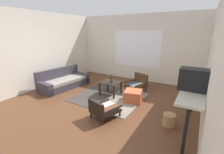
{
  "coord_description": "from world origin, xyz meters",
  "views": [
    {
      "loc": [
        2.45,
        -3.18,
        2.01
      ],
      "look_at": [
        0.21,
        0.62,
        0.73
      ],
      "focal_mm": 24.97,
      "sensor_mm": 36.0,
      "label": 1
    }
  ],
  "objects_px": {
    "couch": "(63,81)",
    "ottoman_orange": "(133,96)",
    "wicker_basket": "(169,120)",
    "armchair_by_window": "(137,83)",
    "glass_bottle": "(111,79)",
    "crt_television": "(194,79)",
    "clay_vase": "(196,78)",
    "console_shelf": "(193,93)",
    "armchair_striped_foreground": "(103,109)",
    "coffee_table": "(111,84)"
  },
  "relations": [
    {
      "from": "couch",
      "to": "ottoman_orange",
      "type": "xyz_separation_m",
      "value": [
        2.75,
        0.16,
        -0.05
      ]
    },
    {
      "from": "ottoman_orange",
      "to": "wicker_basket",
      "type": "relative_size",
      "value": 1.79
    },
    {
      "from": "armchair_by_window",
      "to": "glass_bottle",
      "type": "distance_m",
      "value": 1.09
    },
    {
      "from": "crt_television",
      "to": "clay_vase",
      "type": "height_order",
      "value": "crt_television"
    },
    {
      "from": "couch",
      "to": "ottoman_orange",
      "type": "bearing_deg",
      "value": 3.34
    },
    {
      "from": "console_shelf",
      "to": "glass_bottle",
      "type": "bearing_deg",
      "value": 163.26
    },
    {
      "from": "glass_bottle",
      "to": "couch",
      "type": "bearing_deg",
      "value": -174.57
    },
    {
      "from": "armchair_striped_foreground",
      "to": "armchair_by_window",
      "type": "bearing_deg",
      "value": 90.01
    },
    {
      "from": "coffee_table",
      "to": "crt_television",
      "type": "distance_m",
      "value": 2.66
    },
    {
      "from": "armchair_by_window",
      "to": "clay_vase",
      "type": "xyz_separation_m",
      "value": [
        1.81,
        -1.18,
        0.77
      ]
    },
    {
      "from": "coffee_table",
      "to": "armchair_by_window",
      "type": "distance_m",
      "value": 1.04
    },
    {
      "from": "ottoman_orange",
      "to": "clay_vase",
      "type": "relative_size",
      "value": 1.57
    },
    {
      "from": "armchair_by_window",
      "to": "wicker_basket",
      "type": "xyz_separation_m",
      "value": [
        1.43,
        -1.7,
        -0.12
      ]
    },
    {
      "from": "coffee_table",
      "to": "clay_vase",
      "type": "distance_m",
      "value": 2.52
    },
    {
      "from": "console_shelf",
      "to": "clay_vase",
      "type": "bearing_deg",
      "value": 90.0
    },
    {
      "from": "couch",
      "to": "glass_bottle",
      "type": "xyz_separation_m",
      "value": [
        1.98,
        0.19,
        0.34
      ]
    },
    {
      "from": "console_shelf",
      "to": "glass_bottle",
      "type": "distance_m",
      "value": 2.45
    },
    {
      "from": "ottoman_orange",
      "to": "clay_vase",
      "type": "height_order",
      "value": "clay_vase"
    },
    {
      "from": "coffee_table",
      "to": "ottoman_orange",
      "type": "height_order",
      "value": "coffee_table"
    },
    {
      "from": "coffee_table",
      "to": "glass_bottle",
      "type": "distance_m",
      "value": 0.22
    },
    {
      "from": "coffee_table",
      "to": "wicker_basket",
      "type": "bearing_deg",
      "value": -22.98
    },
    {
      "from": "armchair_striped_foreground",
      "to": "crt_television",
      "type": "relative_size",
      "value": 1.37
    },
    {
      "from": "coffee_table",
      "to": "clay_vase",
      "type": "bearing_deg",
      "value": -8.05
    },
    {
      "from": "armchair_by_window",
      "to": "wicker_basket",
      "type": "height_order",
      "value": "armchair_by_window"
    },
    {
      "from": "wicker_basket",
      "to": "glass_bottle",
      "type": "bearing_deg",
      "value": 157.92
    },
    {
      "from": "couch",
      "to": "coffee_table",
      "type": "relative_size",
      "value": 3.08
    },
    {
      "from": "couch",
      "to": "console_shelf",
      "type": "bearing_deg",
      "value": -6.77
    },
    {
      "from": "ottoman_orange",
      "to": "crt_television",
      "type": "height_order",
      "value": "crt_television"
    },
    {
      "from": "couch",
      "to": "glass_bottle",
      "type": "bearing_deg",
      "value": 5.43
    },
    {
      "from": "glass_bottle",
      "to": "wicker_basket",
      "type": "height_order",
      "value": "glass_bottle"
    },
    {
      "from": "crt_television",
      "to": "console_shelf",
      "type": "bearing_deg",
      "value": 87.75
    },
    {
      "from": "armchair_striped_foreground",
      "to": "coffee_table",
      "type": "bearing_deg",
      "value": 114.17
    },
    {
      "from": "console_shelf",
      "to": "crt_television",
      "type": "bearing_deg",
      "value": -92.25
    },
    {
      "from": "glass_bottle",
      "to": "crt_television",
      "type": "bearing_deg",
      "value": -18.56
    },
    {
      "from": "coffee_table",
      "to": "armchair_by_window",
      "type": "bearing_deg",
      "value": 54.62
    },
    {
      "from": "armchair_striped_foreground",
      "to": "crt_television",
      "type": "height_order",
      "value": "crt_television"
    },
    {
      "from": "couch",
      "to": "coffee_table",
      "type": "distance_m",
      "value": 1.93
    },
    {
      "from": "armchair_by_window",
      "to": "armchair_striped_foreground",
      "type": "relative_size",
      "value": 1.03
    },
    {
      "from": "armchair_by_window",
      "to": "ottoman_orange",
      "type": "distance_m",
      "value": 0.97
    },
    {
      "from": "armchair_striped_foreground",
      "to": "glass_bottle",
      "type": "xyz_separation_m",
      "value": [
        -0.52,
        1.27,
        0.32
      ]
    },
    {
      "from": "glass_bottle",
      "to": "ottoman_orange",
      "type": "bearing_deg",
      "value": -2.08
    },
    {
      "from": "armchair_by_window",
      "to": "crt_television",
      "type": "bearing_deg",
      "value": -43.18
    },
    {
      "from": "couch",
      "to": "glass_bottle",
      "type": "relative_size",
      "value": 6.92
    },
    {
      "from": "coffee_table",
      "to": "glass_bottle",
      "type": "bearing_deg",
      "value": -42.32
    },
    {
      "from": "armchair_by_window",
      "to": "console_shelf",
      "type": "bearing_deg",
      "value": -41.74
    },
    {
      "from": "ottoman_orange",
      "to": "glass_bottle",
      "type": "relative_size",
      "value": 1.8
    },
    {
      "from": "crt_television",
      "to": "couch",
      "type": "bearing_deg",
      "value": 172.17
    },
    {
      "from": "console_shelf",
      "to": "crt_television",
      "type": "xyz_separation_m",
      "value": [
        -0.0,
        -0.08,
        0.31
      ]
    },
    {
      "from": "couch",
      "to": "ottoman_orange",
      "type": "distance_m",
      "value": 2.75
    },
    {
      "from": "couch",
      "to": "armchair_by_window",
      "type": "height_order",
      "value": "couch"
    }
  ]
}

